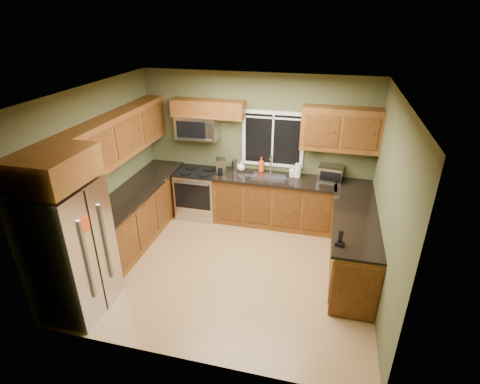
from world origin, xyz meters
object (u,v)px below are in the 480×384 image
at_px(range, 198,193).
at_px(soap_bottle_a, 261,164).
at_px(kettle, 235,165).
at_px(cordless_phone, 340,241).
at_px(toaster_oven, 331,173).
at_px(microwave, 198,127).
at_px(refrigerator, 72,250).
at_px(paper_towel_roll, 298,170).
at_px(coffee_maker, 221,167).
at_px(soap_bottle_b, 292,171).
at_px(soap_bottle_c, 241,166).

relative_size(range, soap_bottle_a, 3.33).
xyz_separation_m(kettle, cordless_phone, (1.91, -2.08, -0.05)).
height_order(toaster_oven, soap_bottle_a, soap_bottle_a).
distance_m(soap_bottle_a, cordless_phone, 2.56).
bearing_deg(microwave, toaster_oven, 0.25).
bearing_deg(microwave, cordless_phone, -38.02).
bearing_deg(refrigerator, paper_towel_roll, 48.94).
relative_size(coffee_maker, paper_towel_roll, 1.04).
xyz_separation_m(refrigerator, cordless_phone, (3.29, 0.87, 0.10)).
relative_size(soap_bottle_b, soap_bottle_c, 1.10).
xyz_separation_m(paper_towel_roll, soap_bottle_c, (-1.05, 0.05, -0.03)).
bearing_deg(microwave, paper_towel_roll, 0.26).
distance_m(toaster_oven, coffee_maker, 1.95).
bearing_deg(soap_bottle_a, refrigerator, -121.79).
relative_size(paper_towel_roll, cordless_phone, 1.30).
relative_size(toaster_oven, soap_bottle_a, 1.59).
distance_m(toaster_oven, paper_towel_roll, 0.57).
distance_m(paper_towel_roll, soap_bottle_c, 1.05).
relative_size(refrigerator, cordless_phone, 8.49).
height_order(coffee_maker, cordless_phone, coffee_maker).
relative_size(soap_bottle_a, soap_bottle_b, 1.40).
bearing_deg(coffee_maker, toaster_oven, 5.59).
bearing_deg(refrigerator, soap_bottle_c, 63.29).
bearing_deg(cordless_phone, kettle, 132.61).
xyz_separation_m(microwave, soap_bottle_a, (1.17, 0.09, -0.65)).
distance_m(refrigerator, cordless_phone, 3.40).
bearing_deg(kettle, cordless_phone, -47.39).
xyz_separation_m(refrigerator, kettle, (1.38, 2.95, 0.15)).
bearing_deg(soap_bottle_b, microwave, -179.78).
bearing_deg(coffee_maker, microwave, 159.58).
bearing_deg(soap_bottle_c, paper_towel_roll, -2.49).
xyz_separation_m(refrigerator, range, (0.69, 2.77, -0.43)).
xyz_separation_m(coffee_maker, soap_bottle_a, (0.69, 0.27, 0.01)).
height_order(toaster_oven, cordless_phone, toaster_oven).
distance_m(refrigerator, soap_bottle_a, 3.53).
relative_size(microwave, cordless_phone, 3.59).
height_order(microwave, kettle, microwave).
relative_size(microwave, coffee_maker, 2.64).
bearing_deg(soap_bottle_b, soap_bottle_c, 177.14).
height_order(coffee_maker, soap_bottle_c, coffee_maker).
bearing_deg(coffee_maker, soap_bottle_b, 8.30).
xyz_separation_m(soap_bottle_a, soap_bottle_b, (0.58, -0.09, -0.04)).
distance_m(soap_bottle_b, soap_bottle_c, 0.95).
xyz_separation_m(toaster_oven, soap_bottle_a, (-1.25, 0.08, 0.01)).
height_order(soap_bottle_a, cordless_phone, soap_bottle_a).
height_order(refrigerator, microwave, microwave).
xyz_separation_m(microwave, kettle, (0.69, 0.04, -0.68)).
height_order(coffee_maker, kettle, coffee_maker).
bearing_deg(refrigerator, cordless_phone, 14.87).
bearing_deg(refrigerator, coffee_maker, 66.80).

